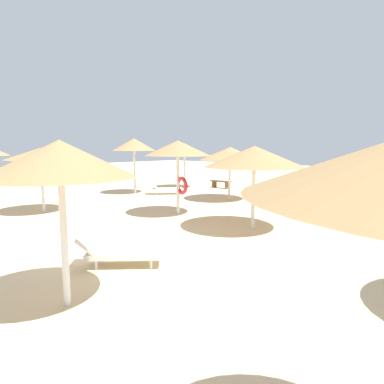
% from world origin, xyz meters
% --- Properties ---
extents(ground_plane, '(80.00, 80.00, 0.00)m').
position_xyz_m(ground_plane, '(0.00, 0.00, 0.00)').
color(ground_plane, beige).
extents(parasol_0, '(2.45, 2.45, 2.80)m').
position_xyz_m(parasol_0, '(2.22, -2.47, 2.48)').
color(parasol_0, silver).
rests_on(parasol_0, ground).
extents(parasol_3, '(2.46, 2.46, 3.13)m').
position_xyz_m(parasol_3, '(-8.07, 6.77, 2.77)').
color(parasol_3, silver).
rests_on(parasol_3, ground).
extents(parasol_4, '(3.11, 3.11, 2.65)m').
position_xyz_m(parasol_4, '(-2.67, 8.60, 2.32)').
color(parasol_4, silver).
rests_on(parasol_4, ground).
extents(parasol_5, '(2.77, 2.77, 2.63)m').
position_xyz_m(parasol_5, '(-6.25, 0.74, 2.38)').
color(parasol_5, silver).
rests_on(parasol_5, ground).
extents(parasol_6, '(3.20, 3.20, 2.71)m').
position_xyz_m(parasol_6, '(1.59, 4.20, 2.37)').
color(parasol_6, silver).
rests_on(parasol_6, ground).
extents(parasol_8, '(2.59, 2.59, 2.91)m').
position_xyz_m(parasol_8, '(-1.91, 4.22, 2.58)').
color(parasol_8, silver).
rests_on(parasol_8, ground).
extents(parasol_9, '(2.49, 2.49, 2.89)m').
position_xyz_m(parasol_9, '(-7.90, 10.68, 2.54)').
color(parasol_9, silver).
rests_on(parasol_9, ground).
extents(lounger_0, '(1.77, 1.80, 0.72)m').
position_xyz_m(lounger_0, '(1.26, -0.76, 0.32)').
color(lounger_0, silver).
rests_on(lounger_0, ground).
extents(lounger_3, '(1.71, 1.85, 0.73)m').
position_xyz_m(lounger_3, '(-6.52, 7.69, 0.32)').
color(lounger_3, silver).
rests_on(lounger_3, ground).
extents(bench_0, '(1.51, 0.43, 0.49)m').
position_xyz_m(bench_0, '(-5.95, 12.03, 0.35)').
color(bench_0, brown).
rests_on(bench_0, ground).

